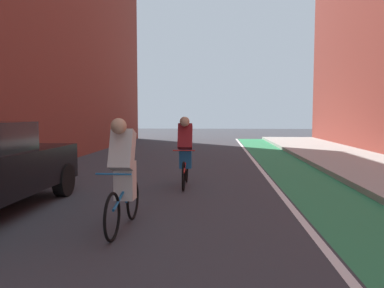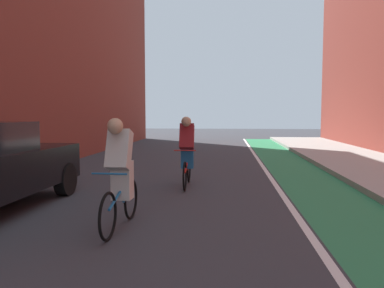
# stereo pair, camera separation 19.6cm
# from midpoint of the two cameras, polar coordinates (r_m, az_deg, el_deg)

# --- Properties ---
(ground_plane) EXTENTS (70.82, 70.82, 0.00)m
(ground_plane) POSITION_cam_midpoint_polar(r_m,az_deg,el_deg) (7.61, -4.45, -8.10)
(ground_plane) COLOR #38383D
(bike_lane_paint) EXTENTS (1.60, 32.19, 0.00)m
(bike_lane_paint) POSITION_cam_midpoint_polar(r_m,az_deg,el_deg) (9.74, 16.39, -5.48)
(bike_lane_paint) COLOR #2D8451
(bike_lane_paint) RESTS_ON ground
(lane_divider_stripe) EXTENTS (0.12, 32.19, 0.00)m
(lane_divider_stripe) POSITION_cam_midpoint_polar(r_m,az_deg,el_deg) (9.58, 11.11, -5.54)
(lane_divider_stripe) COLOR white
(lane_divider_stripe) RESTS_ON ground
(cyclist_trailing) EXTENTS (0.48, 1.70, 1.60)m
(cyclist_trailing) POSITION_cam_midpoint_polar(r_m,az_deg,el_deg) (5.58, -11.19, -3.96)
(cyclist_trailing) COLOR black
(cyclist_trailing) RESTS_ON ground
(cyclist_far) EXTENTS (0.48, 1.69, 1.60)m
(cyclist_far) POSITION_cam_midpoint_polar(r_m,az_deg,el_deg) (8.72, -1.66, -0.85)
(cyclist_far) COLOR black
(cyclist_far) RESTS_ON ground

